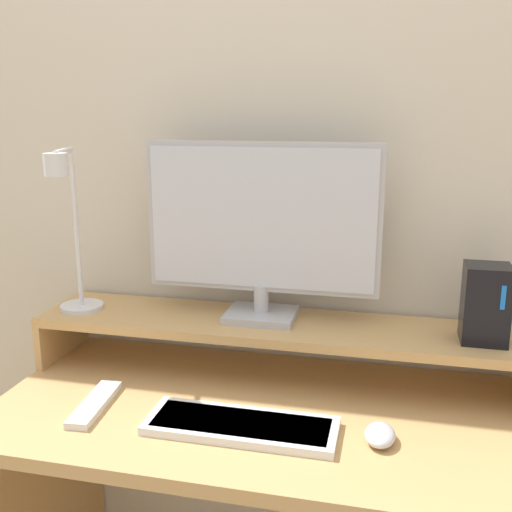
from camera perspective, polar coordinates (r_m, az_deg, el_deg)
wall_back at (r=1.51m, az=3.23°, el=10.29°), size 6.00×0.05×2.50m
desk at (r=1.45m, az=0.39°, el=-21.44°), size 1.17×0.58×0.71m
monitor_shelf at (r=1.45m, az=1.94°, el=-7.05°), size 1.17×0.23×0.14m
monitor at (r=1.40m, az=0.52°, el=2.91°), size 0.56×0.14×0.42m
desk_lamp at (r=1.49m, az=-17.23°, el=1.92°), size 0.12×0.21×0.41m
router_dock at (r=1.39m, az=21.01°, el=-4.27°), size 0.10×0.09×0.17m
keyboard at (r=1.26m, az=-1.43°, el=-15.83°), size 0.39×0.14×0.02m
mouse at (r=1.24m, az=11.72°, el=-16.33°), size 0.06×0.09×0.03m
remote_control at (r=1.38m, az=-15.10°, el=-13.46°), size 0.07×0.20×0.02m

